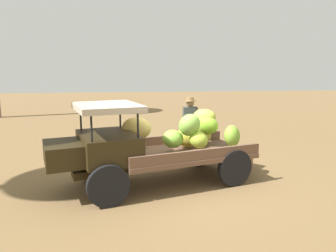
{
  "coord_description": "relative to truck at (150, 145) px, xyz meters",
  "views": [
    {
      "loc": [
        1.01,
        6.76,
        2.54
      ],
      "look_at": [
        0.14,
        -0.2,
        1.3
      ],
      "focal_mm": 34.35,
      "sensor_mm": 36.0,
      "label": 1
    }
  ],
  "objects": [
    {
      "name": "ground_plane",
      "position": [
        -0.55,
        0.12,
        -0.91
      ],
      "size": [
        60.0,
        60.0,
        0.0
      ],
      "primitive_type": "plane",
      "color": "brown"
    },
    {
      "name": "farmer",
      "position": [
        -1.32,
        -2.17,
        0.09
      ],
      "size": [
        0.53,
        0.46,
        1.75
      ],
      "rotation": [
        0.0,
        0.0,
        1.58
      ],
      "color": "#B0B8A4",
      "rests_on": "ground"
    },
    {
      "name": "truck",
      "position": [
        0.0,
        0.0,
        0.0
      ],
      "size": [
        4.66,
        2.73,
        1.85
      ],
      "rotation": [
        0.0,
        0.0,
        0.28
      ],
      "color": "black",
      "rests_on": "ground"
    },
    {
      "name": "wooden_crate",
      "position": [
        -2.45,
        -0.88,
        -0.65
      ],
      "size": [
        0.61,
        0.61,
        0.51
      ],
      "primitive_type": "cube",
      "rotation": [
        0.0,
        0.0,
        2.36
      ],
      "color": "#8B6445",
      "rests_on": "ground"
    }
  ]
}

